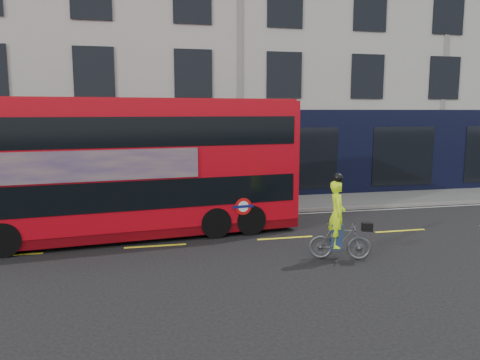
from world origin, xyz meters
name	(u,v)px	position (x,y,z in m)	size (l,w,h in m)	color
ground	(302,252)	(0.00, 0.00, 0.00)	(120.00, 120.00, 0.00)	black
pavement	(247,205)	(0.00, 6.50, 0.06)	(60.00, 3.00, 0.12)	gray
kerb	(257,213)	(0.00, 5.00, 0.07)	(60.00, 0.12, 0.13)	gray
building_terrace	(219,43)	(0.00, 12.94, 7.49)	(50.00, 10.07, 15.00)	#B2B0A8
road_edge_line	(259,216)	(0.00, 4.70, 0.00)	(58.00, 0.10, 0.01)	silver
lane_dashes	(285,238)	(0.00, 1.50, 0.00)	(58.00, 0.12, 0.01)	yellow
bus	(129,167)	(-4.70, 2.84, 2.21)	(10.91, 3.59, 4.32)	red
cyclist	(339,230)	(0.73, -0.82, 0.80)	(1.71, 0.96, 2.33)	#4E5154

